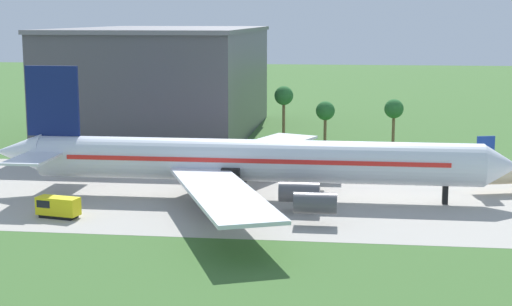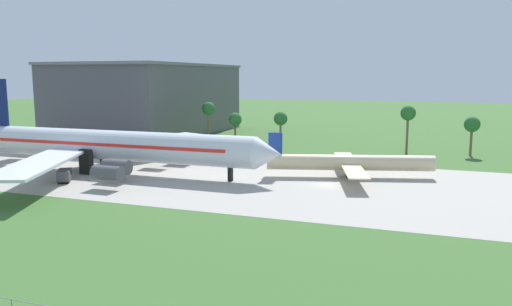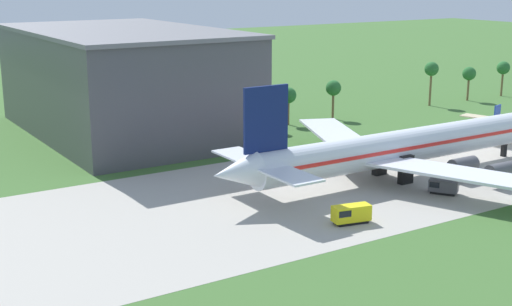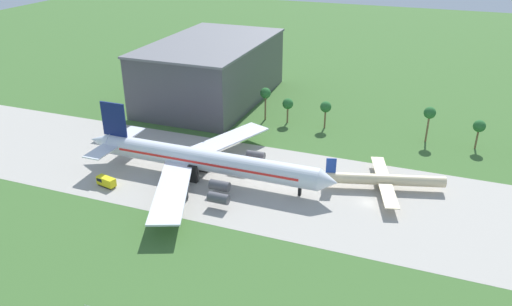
% 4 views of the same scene
% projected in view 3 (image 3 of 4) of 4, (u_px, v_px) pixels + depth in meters
% --- Properties ---
extents(jet_airliner, '(71.06, 61.49, 17.68)m').
position_uv_depth(jet_airliner, '(401.00, 147.00, 117.84)').
color(jet_airliner, silver).
rests_on(jet_airliner, ground_plane).
extents(baggage_tug, '(4.08, 4.75, 2.16)m').
position_uv_depth(baggage_tug, '(442.00, 186.00, 110.12)').
color(baggage_tug, black).
rests_on(baggage_tug, ground_plane).
extents(catering_van, '(5.59, 3.05, 2.58)m').
position_uv_depth(catering_van, '(350.00, 214.00, 96.86)').
color(catering_van, black).
rests_on(catering_van, ground_plane).
extents(terminal_building, '(36.72, 61.20, 21.98)m').
position_uv_depth(terminal_building, '(123.00, 81.00, 151.05)').
color(terminal_building, '#47474C').
rests_on(terminal_building, ground_plane).
extents(palm_tree_row, '(103.17, 3.60, 11.55)m').
position_uv_depth(palm_tree_row, '(415.00, 76.00, 179.03)').
color(palm_tree_row, brown).
rests_on(palm_tree_row, ground_plane).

